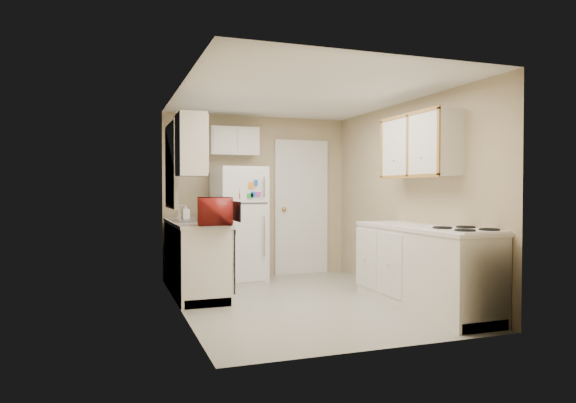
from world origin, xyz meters
name	(u,v)px	position (x,y,z in m)	size (l,w,h in m)	color
floor	(302,301)	(0.00, 0.00, 0.00)	(3.80, 3.80, 0.00)	#AFACA0
ceiling	(302,94)	(0.00, 0.00, 2.40)	(3.80, 3.80, 0.00)	white
wall_left	(180,199)	(-1.40, 0.00, 1.20)	(3.80, 3.80, 0.00)	tan
wall_right	(407,198)	(1.40, 0.00, 1.20)	(3.80, 3.80, 0.00)	tan
wall_back	(257,196)	(0.00, 1.90, 1.20)	(2.80, 2.80, 0.00)	tan
wall_front	(386,202)	(0.00, -1.90, 1.20)	(2.80, 2.80, 0.00)	tan
left_counter	(195,257)	(-1.10, 0.90, 0.45)	(0.60, 1.80, 0.90)	silver
dishwasher	(228,259)	(-0.81, 0.30, 0.49)	(0.03, 0.58, 0.72)	black
sink	(193,224)	(-1.10, 1.05, 0.86)	(0.54, 0.74, 0.16)	gray
microwave	(215,212)	(-0.99, 0.18, 1.05)	(0.31, 0.56, 0.38)	maroon
soap_bottle	(185,212)	(-1.15, 1.37, 1.00)	(0.09, 0.09, 0.21)	silver
window_blinds	(172,166)	(-1.36, 1.05, 1.60)	(0.10, 0.98, 1.08)	silver
upper_cabinet_left	(191,145)	(-1.25, 0.22, 1.80)	(0.30, 0.45, 0.70)	silver
refrigerator	(239,224)	(-0.38, 1.51, 0.81)	(0.67, 0.65, 1.62)	silver
cabinet_over_fridge	(234,141)	(-0.40, 1.75, 2.00)	(0.70, 0.30, 0.40)	silver
interior_door	(301,208)	(0.70, 1.86, 1.02)	(0.86, 0.06, 2.08)	silver
right_counter	(423,268)	(1.10, -0.80, 0.45)	(0.60, 2.00, 0.90)	silver
stove	(465,281)	(1.15, -1.44, 0.41)	(0.55, 0.67, 0.82)	silver
upper_cabinet_right	(420,146)	(1.25, -0.50, 1.80)	(0.30, 1.20, 0.70)	silver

